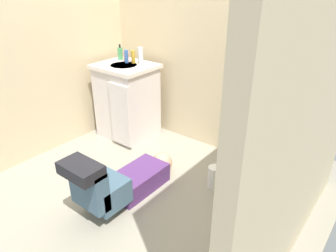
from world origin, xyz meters
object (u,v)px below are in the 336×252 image
Objects in this scene: soap_dispenser at (120,53)px; bottle_amber at (133,57)px; faucet at (134,57)px; vanity_cabinet at (127,101)px; bottle_clear at (140,56)px; toiletry_bag at (292,98)px; bottle_blue at (126,56)px; bottle_pink at (126,56)px; paper_towel_roll at (214,177)px; toilet at (267,147)px; person_plumber at (122,180)px; tissue_box at (273,94)px.

bottle_amber is (0.22, -0.02, -0.00)m from soap_dispenser.
faucet is 0.06m from bottle_amber.
bottle_clear is at bearing 48.33° from vanity_cabinet.
bottle_blue is at bearing -177.14° from toiletry_bag.
bottle_clear is (0.30, -0.00, 0.02)m from soap_dispenser.
bottle_pink reaches higher than paper_towel_roll.
vanity_cabinet is 6.15× the size of bottle_amber.
paper_towel_roll is (1.47, -0.38, -0.79)m from soap_dispenser.
toiletry_bag reaches higher than toilet.
bottle_clear reaches higher than toiletry_bag.
bottle_clear is (0.08, 0.02, 0.02)m from bottle_amber.
vanity_cabinet is 0.48m from bottle_pink.
paper_towel_roll is at bearing 48.96° from person_plumber.
toiletry_bag is at bearing 1.75° from bottle_amber.
tissue_box is at bearing 116.43° from toilet.
tissue_box is 1.61× the size of bottle_blue.
soap_dispenser is at bearing -173.99° from faucet.
person_plumber is 1.41m from tissue_box.
bottle_pink is 0.22m from bottle_clear.
soap_dispenser is at bearing 179.79° from bottle_clear.
tissue_box is 1.64m from bottle_pink.
toilet is 7.33× the size of bottle_pink.
bottle_clear is at bearing 16.05° from bottle_amber.
faucet is at bearing -179.78° from tissue_box.
bottle_blue is at bearing -21.29° from soap_dispenser.
person_plumber is 0.79m from paper_towel_roll.
bottle_pink is at bearing 164.56° from paper_towel_roll.
bottle_blue is (-1.62, 0.00, 0.52)m from toilet.
bottle_pink is at bearing -179.09° from toiletry_bag.
soap_dispenser reaches higher than bottle_pink.
tissue_box reaches higher than vanity_cabinet.
vanity_cabinet is 0.47m from faucet.
bottle_pink is at bearing 129.32° from vanity_cabinet.
bottle_blue is at bearing -158.46° from bottle_clear.
bottle_clear reaches higher than vanity_cabinet.
person_plumber is at bearing -131.82° from toilet.
toilet is at bearing 48.18° from person_plumber.
person_plumber is at bearing -52.16° from bottle_amber.
bottle_blue reaches higher than person_plumber.
bottle_amber is at bearing 163.98° from paper_towel_roll.
bottle_pink is (-1.68, 0.06, 0.50)m from toilet.
paper_towel_roll is at bearing -133.20° from toilet.
vanity_cabinet is 1.74m from toiletry_bag.
toiletry_bag is at bearing 45.35° from paper_towel_roll.
person_plumber is 8.59× the size of toiletry_bag.
bottle_amber is at bearing -54.34° from faucet.
faucet is 0.98× the size of bottle_pink.
toilet is 1.64m from bottle_amber.
bottle_clear is (-0.66, 0.97, 0.73)m from person_plumber.
soap_dispenser reaches higher than tissue_box.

